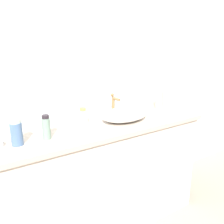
{
  "coord_description": "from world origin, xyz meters",
  "views": [
    {
      "loc": [
        -0.82,
        -1.12,
        1.5
      ],
      "look_at": [
        0.16,
        0.39,
        0.96
      ],
      "focal_mm": 39.71,
      "sensor_mm": 36.0,
      "label": 1
    }
  ],
  "objects": [
    {
      "name": "spray_can",
      "position": [
        -0.55,
        0.34,
        0.96
      ],
      "size": [
        0.07,
        0.07,
        0.16
      ],
      "color": "#4D6C9A",
      "rests_on": "vanity_counter"
    },
    {
      "name": "vanity_counter",
      "position": [
        0.06,
        0.41,
        0.44
      ],
      "size": [
        1.66,
        0.56,
        0.88
      ],
      "color": "beige",
      "rests_on": "ground"
    },
    {
      "name": "bathroom_wall_rear",
      "position": [
        0.0,
        0.73,
        1.3
      ],
      "size": [
        6.0,
        0.06,
        2.6
      ],
      "primitive_type": "cube",
      "color": "silver",
      "rests_on": "ground"
    },
    {
      "name": "sink_basin",
      "position": [
        0.26,
        0.37,
        0.93
      ],
      "size": [
        0.39,
        0.27,
        0.1
      ],
      "primitive_type": "ellipsoid",
      "color": "white",
      "rests_on": "vanity_counter"
    },
    {
      "name": "perfume_bottle",
      "position": [
        -0.05,
        0.47,
        0.94
      ],
      "size": [
        0.07,
        0.07,
        0.13
      ],
      "color": "silver",
      "rests_on": "vanity_counter"
    },
    {
      "name": "candle_jar",
      "position": [
        -0.64,
        0.37,
        0.9
      ],
      "size": [
        0.05,
        0.05,
        0.04
      ],
      "primitive_type": "cylinder",
      "color": "silver",
      "rests_on": "vanity_counter"
    },
    {
      "name": "wall_mirror_panel",
      "position": [
        0.06,
        0.69,
        1.36
      ],
      "size": [
        1.41,
        0.01,
        0.95
      ],
      "primitive_type": "cube",
      "color": "#B2BCC6",
      "rests_on": "vanity_counter"
    },
    {
      "name": "faucet",
      "position": [
        0.26,
        0.52,
        0.99
      ],
      "size": [
        0.03,
        0.12,
        0.18
      ],
      "color": "olive",
      "rests_on": "vanity_counter"
    },
    {
      "name": "soap_dispenser",
      "position": [
        0.72,
        0.47,
        0.98
      ],
      "size": [
        0.07,
        0.07,
        0.23
      ],
      "color": "pink",
      "rests_on": "vanity_counter"
    },
    {
      "name": "lotion_bottle",
      "position": [
        -0.37,
        0.34,
        0.96
      ],
      "size": [
        0.05,
        0.05,
        0.16
      ],
      "color": "gray",
      "rests_on": "vanity_counter"
    }
  ]
}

